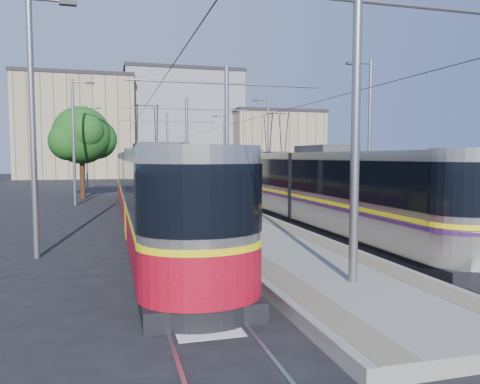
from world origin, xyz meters
name	(u,v)px	position (x,y,z in m)	size (l,w,h in m)	color
ground	(288,258)	(0.00, 0.00, 0.00)	(160.00, 160.00, 0.00)	black
platform	(194,202)	(0.00, 17.00, 0.15)	(4.00, 50.00, 0.30)	gray
tactile_strip_left	(172,200)	(-1.45, 17.00, 0.30)	(0.70, 50.00, 0.01)	gray
tactile_strip_right	(216,199)	(1.45, 17.00, 0.30)	(0.70, 50.00, 0.01)	gray
rails	(194,204)	(0.00, 17.00, 0.02)	(8.71, 70.00, 0.03)	gray
track_arrow	(188,294)	(-3.60, -3.00, 0.01)	(1.20, 5.00, 0.01)	silver
tram_left	(147,186)	(-3.60, 9.15, 1.71)	(2.43, 29.30, 5.50)	black
tram_right	(276,179)	(3.60, 11.24, 1.86)	(2.43, 31.46, 5.50)	black
catenary	(202,133)	(0.00, 14.15, 4.52)	(9.20, 70.00, 7.00)	slate
street_lamps	(185,142)	(0.00, 21.00, 4.18)	(15.18, 38.22, 8.00)	slate
shelter	(213,182)	(1.08, 16.31, 1.48)	(0.84, 1.13, 2.25)	black
tree	(86,137)	(-7.05, 23.45, 4.61)	(4.69, 4.34, 6.82)	#382314
building_left	(77,127)	(-10.00, 60.00, 7.39)	(16.32, 12.24, 14.77)	tan
building_centre	(181,125)	(6.00, 64.00, 8.37)	(18.36, 14.28, 16.73)	gray
building_right	(274,144)	(20.00, 58.00, 5.19)	(14.28, 10.20, 10.36)	tan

